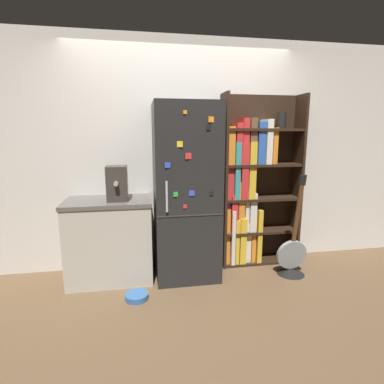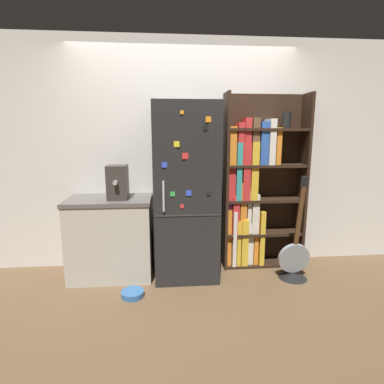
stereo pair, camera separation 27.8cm
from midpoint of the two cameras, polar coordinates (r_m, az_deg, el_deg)
name	(u,v)px [view 2 (the right image)]	position (r m, az deg, el deg)	size (l,w,h in m)	color
ground_plane	(187,279)	(3.39, 1.47, -16.22)	(16.00, 16.00, 0.00)	brown
wall_back	(184,156)	(3.49, 0.71, 6.92)	(8.00, 0.05, 2.60)	silver
refrigerator	(186,192)	(3.21, 1.28, -0.08)	(0.67, 0.65, 1.86)	black
bookshelf	(253,188)	(3.56, 13.78, 0.71)	(0.94, 0.29, 1.99)	black
kitchen_counter	(111,237)	(3.39, -12.82, -8.39)	(0.89, 0.57, 0.88)	#BCB7A8
espresso_machine	(118,182)	(3.18, -11.57, 1.83)	(0.21, 0.28, 0.36)	#38332D
guitar	(294,264)	(3.55, 20.99, -12.67)	(0.34, 0.30, 1.14)	black
pet_bowl	(133,293)	(3.08, -8.59, -18.60)	(0.22, 0.22, 0.06)	#3366A5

